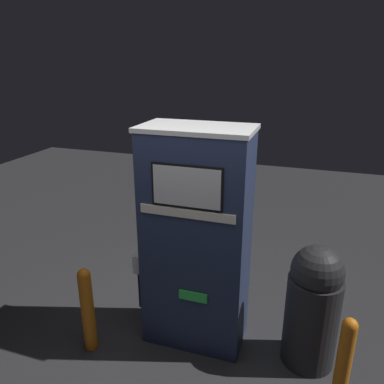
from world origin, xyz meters
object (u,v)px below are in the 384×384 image
object	(u,v)px
gas_pump	(196,240)
safety_bollard	(87,307)
safety_bollard_far	(344,360)
trash_bin	(313,305)

from	to	relation	value
gas_pump	safety_bollard	xyz separation A→B (m)	(-0.93, -0.50, -0.62)
gas_pump	safety_bollard_far	bearing A→B (deg)	-16.74
safety_bollard_far	safety_bollard	bearing A→B (deg)	-177.72
safety_bollard	trash_bin	distance (m)	2.10
trash_bin	safety_bollard_far	bearing A→B (deg)	-57.54
safety_bollard	gas_pump	bearing A→B (deg)	28.49
gas_pump	safety_bollard_far	distance (m)	1.57
safety_bollard	safety_bollard_far	xyz separation A→B (m)	(2.30, 0.09, -0.03)
trash_bin	gas_pump	bearing A→B (deg)	-179.79
gas_pump	trash_bin	xyz separation A→B (m)	(1.11, 0.00, -0.48)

